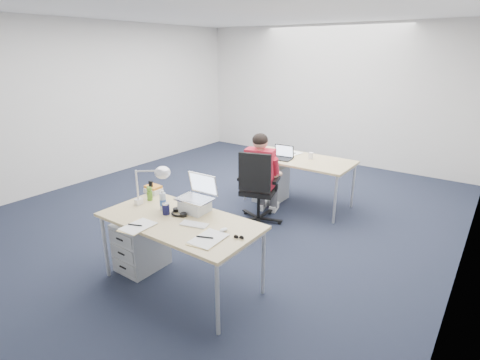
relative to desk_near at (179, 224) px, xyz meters
name	(u,v)px	position (x,y,z in m)	size (l,w,h in m)	color
floor	(229,211)	(-0.73, 1.76, -0.68)	(7.00, 7.00, 0.00)	black
room	(228,95)	(-0.73, 1.76, 1.03)	(6.02, 7.02, 2.80)	silver
desk_near	(179,224)	(0.00, 0.00, 0.00)	(1.60, 0.80, 0.73)	tan
desk_far	(299,162)	(-0.05, 2.62, 0.00)	(1.60, 0.80, 0.73)	tan
office_chair	(258,203)	(-0.18, 1.68, -0.39)	(0.83, 0.83, 1.04)	black
seated_person	(263,176)	(-0.22, 1.86, -0.06)	(0.49, 0.74, 1.25)	red
drawer_pedestal_near	(141,244)	(-0.59, -0.02, -0.41)	(0.40, 0.50, 0.55)	#A3A7A8
drawer_pedestal_far	(271,183)	(-0.47, 2.51, -0.41)	(0.40, 0.50, 0.55)	#A3A7A8
silver_laptop	(194,195)	(0.00, 0.23, 0.23)	(0.35, 0.27, 0.37)	silver
wireless_keyboard	(194,224)	(0.20, -0.01, 0.05)	(0.26, 0.11, 0.01)	white
computer_mouse	(224,230)	(0.51, 0.05, 0.06)	(0.05, 0.09, 0.03)	white
headphones	(180,212)	(-0.09, 0.10, 0.06)	(0.22, 0.17, 0.04)	black
can_koozie	(166,209)	(-0.19, 0.01, 0.11)	(0.07, 0.07, 0.12)	#13143D
water_bottle	(163,200)	(-0.30, 0.07, 0.15)	(0.07, 0.07, 0.21)	silver
bear_figurine	(150,193)	(-0.61, 0.18, 0.13)	(0.09, 0.06, 0.16)	#407D21
book_stack	(153,189)	(-0.75, 0.35, 0.09)	(0.19, 0.14, 0.08)	silver
cordless_phone	(151,187)	(-0.75, 0.31, 0.12)	(0.04, 0.03, 0.15)	black
papers_left	(137,227)	(-0.20, -0.35, 0.05)	(0.21, 0.30, 0.01)	#ECD289
papers_right	(207,239)	(0.48, -0.16, 0.05)	(0.23, 0.33, 0.01)	#ECD289
sunglasses	(239,237)	(0.70, 0.02, 0.06)	(0.09, 0.04, 0.02)	black
desk_lamp	(147,184)	(-0.46, 0.02, 0.30)	(0.45, 0.16, 0.51)	silver
dark_laptop	(282,152)	(-0.25, 2.43, 0.15)	(0.30, 0.29, 0.22)	black
far_cup	(311,156)	(0.10, 2.71, 0.10)	(0.07, 0.07, 0.10)	white
far_papers	(293,154)	(-0.26, 2.81, 0.05)	(0.20, 0.28, 0.01)	white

